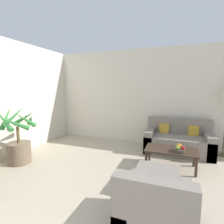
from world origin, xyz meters
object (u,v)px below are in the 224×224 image
apple_green (178,148)px  apple_red (183,148)px  ottoman (157,180)px  coffee_table (171,152)px  fruit_bowl (179,150)px  armchair (156,212)px  sofa_loveseat (178,141)px  orange_fruit (179,146)px  potted_palm (19,143)px

apple_green → apple_red: bearing=25.2°
ottoman → coffee_table: bearing=79.9°
coffee_table → fruit_bowl: fruit_bowl is taller
apple_green → armchair: (-0.21, -1.62, -0.23)m
apple_green → sofa_loveseat: bearing=89.1°
orange_fruit → ottoman: bearing=-108.8°
ottoman → armchair: bearing=-85.3°
fruit_bowl → apple_red: size_ratio=3.56×
coffee_table → apple_red: size_ratio=13.92×
sofa_loveseat → ottoman: size_ratio=2.38×
sofa_loveseat → fruit_bowl: (0.01, -1.05, 0.14)m
fruit_bowl → orange_fruit: (-0.00, 0.06, 0.07)m
apple_green → armchair: armchair is taller
potted_palm → orange_fruit: 3.32m
apple_green → armchair: bearing=-97.5°
orange_fruit → armchair: bearing=-97.8°
potted_palm → fruit_bowl: 3.30m
coffee_table → ottoman: coffee_table is taller
apple_red → orange_fruit: (-0.07, 0.07, 0.01)m
apple_green → armchair: 1.65m
orange_fruit → ottoman: (-0.31, -0.91, -0.30)m
sofa_loveseat → armchair: (-0.23, -2.73, -0.02)m
apple_red → apple_green: (-0.10, -0.05, 0.00)m
fruit_bowl → armchair: bearing=-98.2°
apple_red → ottoman: size_ratio=0.11×
sofa_loveseat → apple_green: bearing=-90.9°
sofa_loveseat → apple_green: sofa_loveseat is taller
fruit_bowl → ottoman: fruit_bowl is taller
sofa_loveseat → orange_fruit: sofa_loveseat is taller
fruit_bowl → armchair: size_ratio=0.30×
apple_red → apple_green: size_ratio=0.90×
fruit_bowl → armchair: armchair is taller
coffee_table → fruit_bowl: (0.15, -0.08, 0.08)m
coffee_table → orange_fruit: orange_fruit is taller
armchair → ottoman: 0.84m
potted_palm → orange_fruit: bearing=15.3°
coffee_table → potted_palm: bearing=-163.8°
coffee_table → ottoman: (-0.16, -0.92, -0.16)m
apple_red → armchair: armchair is taller
orange_fruit → ottoman: orange_fruit is taller
sofa_loveseat → fruit_bowl: bearing=-89.4°
ottoman → orange_fruit: bearing=71.2°
sofa_loveseat → apple_green: size_ratio=19.79×
apple_red → apple_green: 0.11m
apple_green → fruit_bowl: bearing=63.1°
fruit_bowl → ottoman: 0.93m
sofa_loveseat → orange_fruit: size_ratio=18.25×
apple_green → orange_fruit: orange_fruit is taller
armchair → ottoman: bearing=94.7°
potted_palm → armchair: potted_palm is taller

